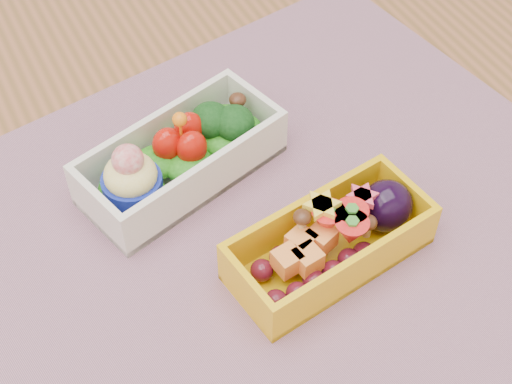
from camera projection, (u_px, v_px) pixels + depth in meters
name	position (u px, v px, depth m)	size (l,w,h in m)	color
table	(199.00, 306.00, 0.66)	(1.20, 0.80, 0.75)	brown
placemat	(250.00, 234.00, 0.58)	(0.53, 0.41, 0.00)	gray
bento_white	(180.00, 158.00, 0.60)	(0.17, 0.11, 0.07)	silver
bento_yellow	(334.00, 240.00, 0.55)	(0.15, 0.09, 0.05)	#E6AE0B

